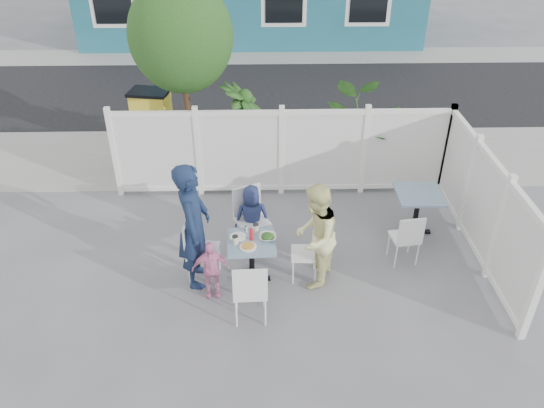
{
  "coord_description": "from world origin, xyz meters",
  "views": [
    {
      "loc": [
        -0.26,
        -5.87,
        5.04
      ],
      "look_at": [
        -0.11,
        0.38,
        1.04
      ],
      "focal_mm": 35.0,
      "sensor_mm": 36.0,
      "label": 1
    }
  ],
  "objects_px": {
    "spare_table": "(418,203)",
    "man": "(194,226)",
    "chair_left": "(197,246)",
    "chair_near": "(250,289)",
    "utility_cabinet": "(153,125)",
    "boy": "(252,218)",
    "woman": "(315,236)",
    "chair_right": "(310,249)",
    "chair_back": "(250,213)",
    "main_table": "(252,250)",
    "toddler": "(211,269)"
  },
  "relations": [
    {
      "from": "utility_cabinet",
      "to": "main_table",
      "type": "distance_m",
      "value": 4.5
    },
    {
      "from": "chair_near",
      "to": "woman",
      "type": "height_order",
      "value": "woman"
    },
    {
      "from": "chair_near",
      "to": "boy",
      "type": "height_order",
      "value": "boy"
    },
    {
      "from": "chair_right",
      "to": "woman",
      "type": "distance_m",
      "value": 0.3
    },
    {
      "from": "chair_left",
      "to": "toddler",
      "type": "distance_m",
      "value": 0.43
    },
    {
      "from": "main_table",
      "to": "chair_left",
      "type": "xyz_separation_m",
      "value": [
        -0.76,
        0.08,
        0.03
      ]
    },
    {
      "from": "chair_right",
      "to": "man",
      "type": "bearing_deg",
      "value": 93.41
    },
    {
      "from": "chair_back",
      "to": "man",
      "type": "xyz_separation_m",
      "value": [
        -0.75,
        -0.82,
        0.35
      ]
    },
    {
      "from": "toddler",
      "to": "chair_back",
      "type": "bearing_deg",
      "value": 59.39
    },
    {
      "from": "utility_cabinet",
      "to": "spare_table",
      "type": "distance_m",
      "value": 5.46
    },
    {
      "from": "chair_left",
      "to": "chair_near",
      "type": "xyz_separation_m",
      "value": [
        0.75,
        -0.88,
        -0.02
      ]
    },
    {
      "from": "main_table",
      "to": "toddler",
      "type": "bearing_deg",
      "value": -153.62
    },
    {
      "from": "chair_left",
      "to": "woman",
      "type": "height_order",
      "value": "woman"
    },
    {
      "from": "utility_cabinet",
      "to": "chair_near",
      "type": "distance_m",
      "value": 5.23
    },
    {
      "from": "chair_left",
      "to": "chair_right",
      "type": "height_order",
      "value": "chair_left"
    },
    {
      "from": "chair_near",
      "to": "chair_back",
      "type": "bearing_deg",
      "value": 88.47
    },
    {
      "from": "chair_near",
      "to": "man",
      "type": "xyz_separation_m",
      "value": [
        -0.77,
        0.85,
        0.38
      ]
    },
    {
      "from": "boy",
      "to": "toddler",
      "type": "xyz_separation_m",
      "value": [
        -0.55,
        -1.09,
        -0.1
      ]
    },
    {
      "from": "boy",
      "to": "man",
      "type": "bearing_deg",
      "value": 36.31
    },
    {
      "from": "man",
      "to": "toddler",
      "type": "xyz_separation_m",
      "value": [
        0.22,
        -0.32,
        -0.49
      ]
    },
    {
      "from": "chair_left",
      "to": "boy",
      "type": "bearing_deg",
      "value": 138.42
    },
    {
      "from": "utility_cabinet",
      "to": "boy",
      "type": "bearing_deg",
      "value": -48.91
    },
    {
      "from": "main_table",
      "to": "man",
      "type": "height_order",
      "value": "man"
    },
    {
      "from": "chair_back",
      "to": "boy",
      "type": "height_order",
      "value": "boy"
    },
    {
      "from": "woman",
      "to": "boy",
      "type": "distance_m",
      "value": 1.23
    },
    {
      "from": "chair_back",
      "to": "chair_near",
      "type": "bearing_deg",
      "value": 66.35
    },
    {
      "from": "main_table",
      "to": "man",
      "type": "bearing_deg",
      "value": 176.45
    },
    {
      "from": "spare_table",
      "to": "chair_right",
      "type": "xyz_separation_m",
      "value": [
        -1.79,
        -1.04,
        -0.08
      ]
    },
    {
      "from": "main_table",
      "to": "chair_right",
      "type": "distance_m",
      "value": 0.82
    },
    {
      "from": "chair_back",
      "to": "boy",
      "type": "relative_size",
      "value": 0.93
    },
    {
      "from": "chair_left",
      "to": "chair_near",
      "type": "height_order",
      "value": "chair_left"
    },
    {
      "from": "chair_back",
      "to": "woman",
      "type": "bearing_deg",
      "value": 110.97
    },
    {
      "from": "chair_left",
      "to": "toddler",
      "type": "xyz_separation_m",
      "value": [
        0.21,
        -0.35,
        -0.13
      ]
    },
    {
      "from": "utility_cabinet",
      "to": "chair_right",
      "type": "bearing_deg",
      "value": -45.4
    },
    {
      "from": "chair_back",
      "to": "boy",
      "type": "xyz_separation_m",
      "value": [
        0.03,
        -0.05,
        -0.04
      ]
    },
    {
      "from": "chair_left",
      "to": "chair_back",
      "type": "distance_m",
      "value": 1.08
    },
    {
      "from": "spare_table",
      "to": "chair_back",
      "type": "distance_m",
      "value": 2.65
    },
    {
      "from": "chair_right",
      "to": "chair_near",
      "type": "bearing_deg",
      "value": 139.25
    },
    {
      "from": "chair_left",
      "to": "man",
      "type": "bearing_deg",
      "value": -20.15
    },
    {
      "from": "chair_right",
      "to": "woman",
      "type": "bearing_deg",
      "value": -147.18
    },
    {
      "from": "spare_table",
      "to": "toddler",
      "type": "distance_m",
      "value": 3.45
    },
    {
      "from": "chair_right",
      "to": "man",
      "type": "xyz_separation_m",
      "value": [
        -1.59,
        -0.02,
        0.44
      ]
    },
    {
      "from": "chair_right",
      "to": "woman",
      "type": "relative_size",
      "value": 0.55
    },
    {
      "from": "toddler",
      "to": "chair_left",
      "type": "bearing_deg",
      "value": 114.86
    },
    {
      "from": "woman",
      "to": "boy",
      "type": "height_order",
      "value": "woman"
    },
    {
      "from": "chair_near",
      "to": "toddler",
      "type": "xyz_separation_m",
      "value": [
        -0.54,
        0.53,
        -0.11
      ]
    },
    {
      "from": "chair_back",
      "to": "woman",
      "type": "height_order",
      "value": "woman"
    },
    {
      "from": "woman",
      "to": "boy",
      "type": "relative_size",
      "value": 1.45
    },
    {
      "from": "spare_table",
      "to": "chair_near",
      "type": "xyz_separation_m",
      "value": [
        -2.62,
        -1.92,
        -0.02
      ]
    },
    {
      "from": "spare_table",
      "to": "man",
      "type": "distance_m",
      "value": 3.56
    }
  ]
}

